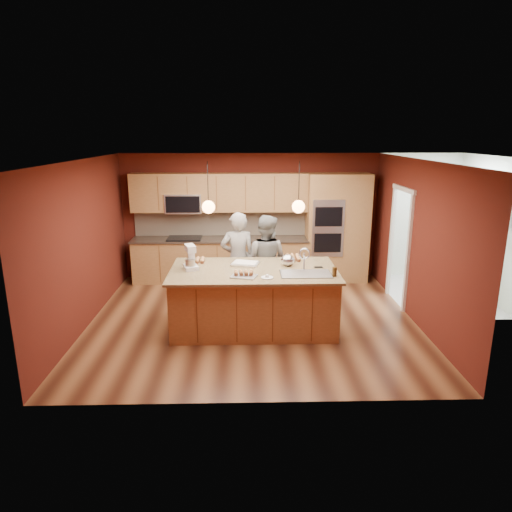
{
  "coord_description": "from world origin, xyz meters",
  "views": [
    {
      "loc": [
        -0.13,
        -7.29,
        3.11
      ],
      "look_at": [
        0.06,
        -0.1,
        1.16
      ],
      "focal_mm": 32.0,
      "sensor_mm": 36.0,
      "label": 1
    }
  ],
  "objects_px": {
    "island": "(255,298)",
    "person_left": "(238,259)",
    "person_right": "(265,261)",
    "stand_mixer": "(191,259)",
    "mixing_bowl": "(288,260)"
  },
  "relations": [
    {
      "from": "person_right",
      "to": "stand_mixer",
      "type": "bearing_deg",
      "value": 59.82
    },
    {
      "from": "person_left",
      "to": "mixing_bowl",
      "type": "bearing_deg",
      "value": 131.13
    },
    {
      "from": "stand_mixer",
      "to": "person_right",
      "type": "bearing_deg",
      "value": 18.22
    },
    {
      "from": "stand_mixer",
      "to": "mixing_bowl",
      "type": "relative_size",
      "value": 1.71
    },
    {
      "from": "person_right",
      "to": "person_left",
      "type": "bearing_deg",
      "value": 22.84
    },
    {
      "from": "person_left",
      "to": "person_right",
      "type": "relative_size",
      "value": 1.03
    },
    {
      "from": "island",
      "to": "person_right",
      "type": "distance_m",
      "value": 1.08
    },
    {
      "from": "person_left",
      "to": "island",
      "type": "bearing_deg",
      "value": 100.4
    },
    {
      "from": "person_right",
      "to": "mixing_bowl",
      "type": "relative_size",
      "value": 7.33
    },
    {
      "from": "island",
      "to": "person_left",
      "type": "distance_m",
      "value": 1.11
    },
    {
      "from": "island",
      "to": "person_right",
      "type": "xyz_separation_m",
      "value": [
        0.22,
        1.0,
        0.34
      ]
    },
    {
      "from": "stand_mixer",
      "to": "island",
      "type": "bearing_deg",
      "value": -22.18
    },
    {
      "from": "person_left",
      "to": "person_right",
      "type": "distance_m",
      "value": 0.5
    },
    {
      "from": "person_left",
      "to": "person_right",
      "type": "bearing_deg",
      "value": 174.71
    },
    {
      "from": "island",
      "to": "person_right",
      "type": "height_order",
      "value": "person_right"
    }
  ]
}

